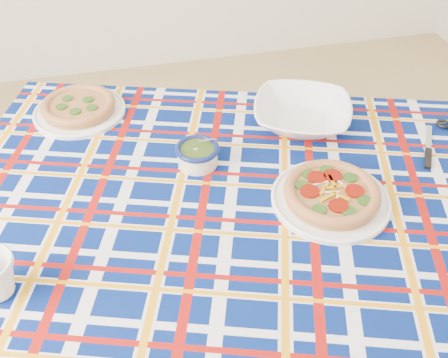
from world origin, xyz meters
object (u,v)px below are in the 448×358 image
object	(u,v)px
pesto_bowl	(197,153)
main_focaccia_plate	(332,193)
dining_table	(257,219)
serving_bowl	(302,114)

from	to	relation	value
pesto_bowl	main_focaccia_plate	bearing A→B (deg)	-37.59
dining_table	serving_bowl	xyz separation A→B (m)	(0.21, 0.28, 0.11)
dining_table	pesto_bowl	bearing A→B (deg)	144.33
dining_table	main_focaccia_plate	xyz separation A→B (m)	(0.17, -0.06, 0.10)
main_focaccia_plate	serving_bowl	xyz separation A→B (m)	(0.05, 0.33, 0.01)
dining_table	serving_bowl	bearing A→B (deg)	70.80
main_focaccia_plate	serving_bowl	distance (m)	0.33
dining_table	pesto_bowl	distance (m)	0.23
dining_table	main_focaccia_plate	distance (m)	0.21
pesto_bowl	serving_bowl	bearing A→B (deg)	18.34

